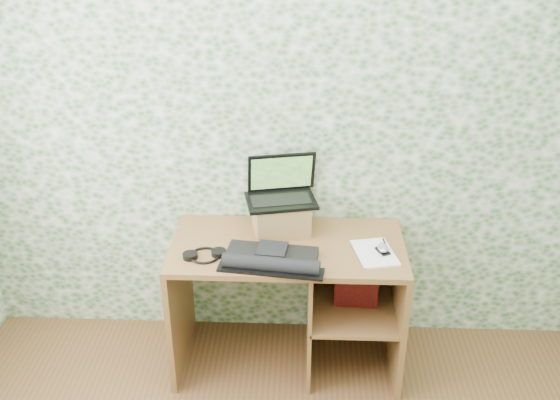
{
  "coord_description": "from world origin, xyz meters",
  "views": [
    {
      "loc": [
        0.07,
        -1.31,
        2.39
      ],
      "look_at": [
        -0.04,
        1.39,
        1.03
      ],
      "focal_mm": 40.0,
      "sensor_mm": 36.0,
      "label": 1
    }
  ],
  "objects_px": {
    "keyboard": "(271,259)",
    "notepad": "(375,253)",
    "riser": "(281,216)",
    "desk": "(302,285)",
    "laptop": "(281,189)"
  },
  "relations": [
    {
      "from": "keyboard",
      "to": "riser",
      "type": "bearing_deg",
      "value": 91.44
    },
    {
      "from": "riser",
      "to": "notepad",
      "type": "relative_size",
      "value": 1.07
    },
    {
      "from": "riser",
      "to": "keyboard",
      "type": "distance_m",
      "value": 0.33
    },
    {
      "from": "desk",
      "to": "laptop",
      "type": "xyz_separation_m",
      "value": [
        -0.12,
        0.15,
        0.49
      ]
    },
    {
      "from": "desk",
      "to": "laptop",
      "type": "distance_m",
      "value": 0.53
    },
    {
      "from": "riser",
      "to": "keyboard",
      "type": "relative_size",
      "value": 0.54
    },
    {
      "from": "desk",
      "to": "notepad",
      "type": "bearing_deg",
      "value": -16.53
    },
    {
      "from": "keyboard",
      "to": "notepad",
      "type": "height_order",
      "value": "keyboard"
    },
    {
      "from": "notepad",
      "to": "riser",
      "type": "bearing_deg",
      "value": 143.19
    },
    {
      "from": "laptop",
      "to": "notepad",
      "type": "relative_size",
      "value": 1.51
    },
    {
      "from": "riser",
      "to": "laptop",
      "type": "bearing_deg",
      "value": 90.0
    },
    {
      "from": "laptop",
      "to": "notepad",
      "type": "xyz_separation_m",
      "value": [
        0.48,
        -0.26,
        -0.22
      ]
    },
    {
      "from": "riser",
      "to": "laptop",
      "type": "height_order",
      "value": "laptop"
    },
    {
      "from": "desk",
      "to": "notepad",
      "type": "xyz_separation_m",
      "value": [
        0.36,
        -0.11,
        0.28
      ]
    },
    {
      "from": "laptop",
      "to": "keyboard",
      "type": "height_order",
      "value": "laptop"
    }
  ]
}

